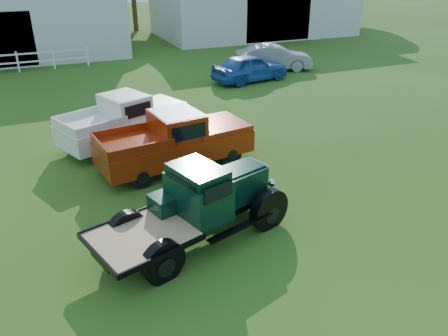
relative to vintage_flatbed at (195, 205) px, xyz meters
name	(u,v)px	position (x,y,z in m)	size (l,w,h in m)	color
ground	(235,225)	(1.12, 0.17, -0.95)	(120.00, 120.00, 0.00)	#314C15
shed_right	(254,3)	(15.12, 27.17, 1.65)	(16.80, 9.20, 5.20)	#BEBEBE
vintage_flatbed	(195,205)	(0.00, 0.00, 0.00)	(4.81, 1.91, 1.91)	black
red_pickup	(175,140)	(0.78, 4.11, -0.02)	(5.10, 1.96, 1.86)	maroon
white_pickup	(124,120)	(-0.31, 6.74, -0.07)	(4.82, 1.87, 1.77)	silver
misc_car_blue	(250,68)	(7.79, 12.88, -0.22)	(1.74, 4.33, 1.47)	#26529A
misc_car_grey	(274,57)	(10.25, 14.67, -0.21)	(1.57, 4.51, 1.48)	gray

